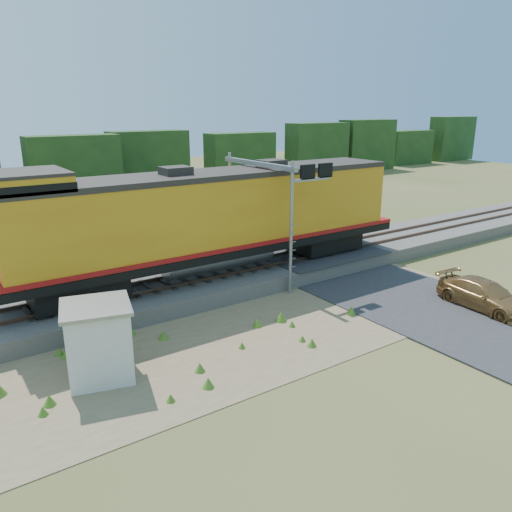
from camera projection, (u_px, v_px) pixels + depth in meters
ground at (286, 329)px, 21.14m from camera, size 140.00×140.00×0.00m
ballast at (215, 281)px, 25.75m from camera, size 70.00×5.00×0.80m
rails at (215, 272)px, 25.62m from camera, size 70.00×1.54×0.16m
dirt_shoulder at (240, 336)px, 20.44m from camera, size 26.00×8.00×0.03m
road at (385, 289)px, 25.50m from camera, size 7.00×66.00×0.86m
tree_line_north at (55, 168)px, 50.22m from camera, size 130.00×3.00×6.50m
weed_clumps at (213, 350)px, 19.31m from camera, size 15.00×6.20×0.56m
locomotive at (212, 217)px, 24.76m from camera, size 21.99×3.35×5.67m
shed at (99, 341)px, 17.01m from camera, size 2.77×2.77×2.69m
signal_gantry at (271, 189)px, 25.59m from camera, size 2.62×6.20×6.60m
car at (485, 295)px, 23.07m from camera, size 2.18×4.69×1.33m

